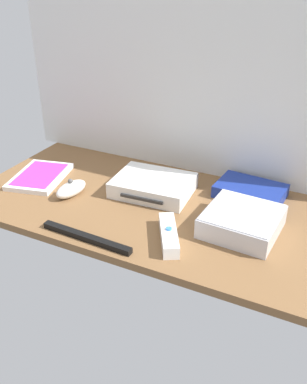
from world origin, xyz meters
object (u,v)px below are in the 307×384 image
(game_console, at_px, (153,185))
(remote_nunchuk, at_px, (71,189))
(remote_wand, at_px, (169,235))
(mini_computer, at_px, (242,221))
(game_case, at_px, (40,176))
(sensor_bar, at_px, (86,237))
(network_router, at_px, (250,191))

(game_console, xyz_separation_m, remote_nunchuk, (-0.19, -0.11, -0.00))
(game_console, relative_size, remote_wand, 1.50)
(mini_computer, height_order, remote_wand, mini_computer)
(game_case, distance_m, remote_nunchuk, 0.15)
(mini_computer, relative_size, remote_wand, 1.23)
(game_case, height_order, sensor_bar, game_case)
(game_case, relative_size, network_router, 1.14)
(game_console, distance_m, game_case, 0.35)
(mini_computer, bearing_deg, remote_nunchuk, -175.33)
(game_console, bearing_deg, mini_computer, -19.57)
(mini_computer, bearing_deg, network_router, 98.03)
(remote_wand, relative_size, sensor_bar, 0.61)
(remote_wand, distance_m, sensor_bar, 0.19)
(remote_wand, distance_m, remote_nunchuk, 0.34)
(network_router, distance_m, remote_wand, 0.31)
(remote_nunchuk, bearing_deg, game_case, 175.26)
(remote_wand, bearing_deg, game_case, 136.83)
(game_console, distance_m, sensor_bar, 0.28)
(remote_wand, bearing_deg, game_console, 95.85)
(remote_wand, bearing_deg, network_router, 38.92)
(mini_computer, distance_m, network_router, 0.18)
(game_case, relative_size, remote_nunchuk, 2.02)
(game_case, height_order, remote_nunchuk, remote_nunchuk)
(game_case, xyz_separation_m, network_router, (0.59, 0.17, 0.01))
(remote_wand, relative_size, remote_nunchuk, 1.37)
(network_router, relative_size, remote_nunchuk, 1.77)
(mini_computer, bearing_deg, remote_wand, -140.93)
(game_case, bearing_deg, sensor_bar, -47.04)
(game_console, bearing_deg, game_case, -171.76)
(network_router, height_order, remote_nunchuk, remote_nunchuk)
(network_router, height_order, sensor_bar, network_router)
(mini_computer, height_order, remote_nunchuk, mini_computer)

